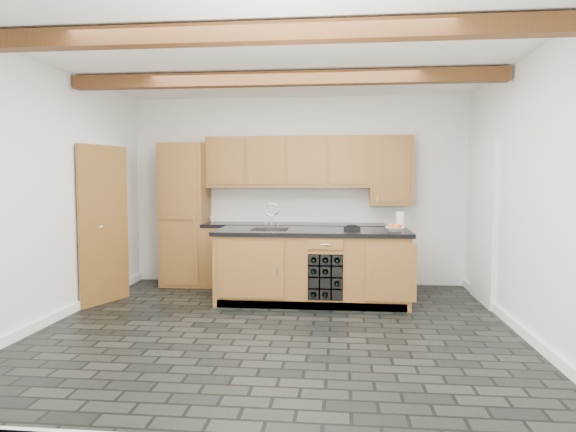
% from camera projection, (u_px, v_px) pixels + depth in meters
% --- Properties ---
extents(ground, '(5.00, 5.00, 0.00)m').
position_uv_depth(ground, '(277.00, 330.00, 5.36)').
color(ground, black).
rests_on(ground, ground).
extents(room_shell, '(5.01, 5.00, 5.00)m').
position_uv_depth(room_shell, '(275.00, 183.00, 5.79)').
color(room_shell, white).
rests_on(room_shell, ground).
extents(back_cabinetry, '(3.65, 0.62, 2.20)m').
position_uv_depth(back_cabinetry, '(270.00, 220.00, 7.55)').
color(back_cabinetry, '#9C6732').
rests_on(back_cabinetry, ground).
extents(island, '(2.48, 0.96, 0.93)m').
position_uv_depth(island, '(313.00, 266.00, 6.57)').
color(island, '#9C6732').
rests_on(island, ground).
extents(faucet, '(0.45, 0.40, 0.34)m').
position_uv_depth(faucet, '(270.00, 226.00, 6.64)').
color(faucet, black).
rests_on(faucet, island).
extents(kitchen_scale, '(0.22, 0.14, 0.06)m').
position_uv_depth(kitchen_scale, '(352.00, 228.00, 6.50)').
color(kitchen_scale, black).
rests_on(kitchen_scale, island).
extents(fruit_bowl, '(0.26, 0.26, 0.06)m').
position_uv_depth(fruit_bowl, '(395.00, 229.00, 6.29)').
color(fruit_bowl, silver).
rests_on(fruit_bowl, island).
extents(fruit_cluster, '(0.16, 0.17, 0.07)m').
position_uv_depth(fruit_cluster, '(395.00, 227.00, 6.29)').
color(fruit_cluster, red).
rests_on(fruit_cluster, fruit_bowl).
extents(paper_towel, '(0.11, 0.11, 0.22)m').
position_uv_depth(paper_towel, '(400.00, 221.00, 6.60)').
color(paper_towel, white).
rests_on(paper_towel, island).
extents(mug, '(0.10, 0.10, 0.09)m').
position_uv_depth(mug, '(213.00, 219.00, 7.74)').
color(mug, white).
rests_on(mug, back_cabinetry).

